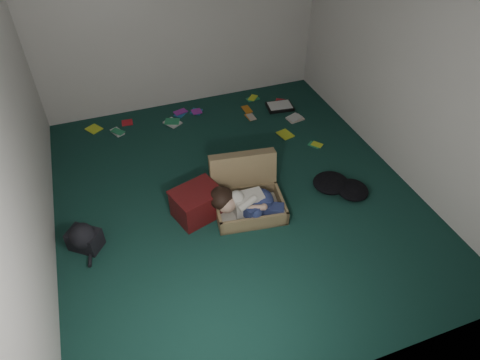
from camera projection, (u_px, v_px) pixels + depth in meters
floor at (236, 195)px, 4.98m from camera, size 4.50×4.50×0.00m
wall_back at (179, 16)px, 5.72m from camera, size 4.50×0.00×4.50m
wall_front at (361, 278)px, 2.53m from camera, size 4.50×0.00×4.50m
wall_left at (12, 137)px, 3.61m from camera, size 0.00×4.50×4.50m
wall_right at (408, 64)px, 4.64m from camera, size 0.00×4.50×4.50m
suitcase at (247, 193)px, 4.76m from camera, size 0.84×0.83×0.55m
person at (246, 202)px, 4.58m from camera, size 0.79×0.47×0.34m
maroon_bin at (197, 203)px, 4.62m from camera, size 0.60×0.53×0.35m
backpack at (85, 239)px, 4.31m from camera, size 0.50×0.48×0.23m
clothing_pile at (344, 183)px, 5.02m from camera, size 0.47×0.39×0.14m
paper_tray at (280, 106)px, 6.40m from camera, size 0.41×0.33×0.05m
book_scatter at (221, 118)px, 6.19m from camera, size 2.95×1.61×0.02m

